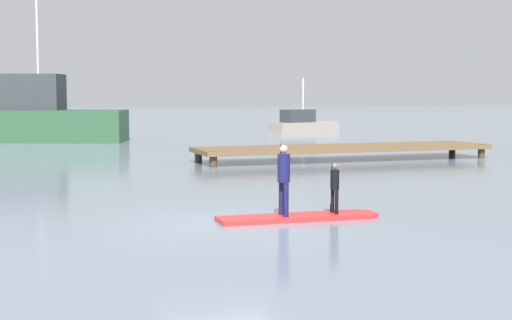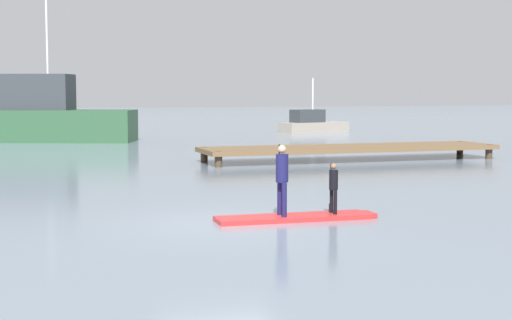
# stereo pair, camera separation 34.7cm
# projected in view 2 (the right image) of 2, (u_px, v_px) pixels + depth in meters

# --- Properties ---
(ground_plane) EXTENTS (240.00, 240.00, 0.00)m
(ground_plane) POSITION_uv_depth(u_px,v_px,m) (221.00, 223.00, 16.11)
(ground_plane) COLOR gray
(paddleboard_near) EXTENTS (3.54, 0.92, 0.10)m
(paddleboard_near) POSITION_uv_depth(u_px,v_px,m) (296.00, 217.00, 16.48)
(paddleboard_near) COLOR red
(paddleboard_near) RESTS_ON ground
(paddler_adult) EXTENTS (0.28, 0.49, 1.51)m
(paddler_adult) POSITION_uv_depth(u_px,v_px,m) (282.00, 175.00, 16.32)
(paddler_adult) COLOR #19194C
(paddler_adult) RESTS_ON paddleboard_near
(paddler_child_solo) EXTENTS (0.20, 0.39, 1.09)m
(paddler_child_solo) POSITION_uv_depth(u_px,v_px,m) (333.00, 185.00, 16.67)
(paddler_child_solo) COLOR black
(paddler_child_solo) RESTS_ON paddleboard_near
(fishing_boat_white_large) EXTENTS (11.58, 6.63, 8.31)m
(fishing_boat_white_large) POSITION_uv_depth(u_px,v_px,m) (32.00, 118.00, 42.48)
(fishing_boat_white_large) COLOR #2D5638
(fishing_boat_white_large) RESTS_ON ground
(fishing_boat_green_midground) EXTENTS (5.36, 3.06, 3.68)m
(fishing_boat_green_midground) POSITION_uv_depth(u_px,v_px,m) (312.00, 124.00, 52.55)
(fishing_boat_green_midground) COLOR #9E9384
(fishing_boat_green_midground) RESTS_ON ground
(floating_dock) EXTENTS (12.13, 2.73, 0.58)m
(floating_dock) POSITION_uv_depth(u_px,v_px,m) (350.00, 148.00, 30.84)
(floating_dock) COLOR brown
(floating_dock) RESTS_ON ground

